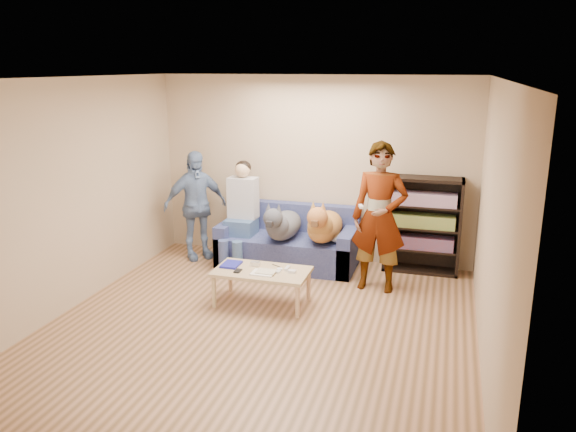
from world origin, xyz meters
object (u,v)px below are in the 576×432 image
(bookshelf, at_px, (423,223))
(person_seated, at_px, (241,210))
(person_standing_left, at_px, (195,205))
(dog_gray, at_px, (282,224))
(dog_tan, at_px, (324,225))
(person_standing_right, at_px, (379,217))
(sofa, at_px, (289,245))
(coffee_table, at_px, (262,274))
(notebook_blue, at_px, (231,264))
(camera_silver, at_px, (255,264))

(bookshelf, bearing_deg, person_seated, -171.66)
(person_standing_left, bearing_deg, dog_gray, -48.71)
(dog_tan, bearing_deg, person_standing_right, -26.70)
(sofa, distance_m, bookshelf, 1.86)
(dog_gray, distance_m, dog_tan, 0.56)
(coffee_table, bearing_deg, notebook_blue, 172.87)
(camera_silver, distance_m, dog_gray, 1.07)
(dog_tan, height_order, coffee_table, dog_tan)
(person_seated, relative_size, dog_gray, 1.17)
(person_standing_right, relative_size, person_seated, 1.26)
(notebook_blue, relative_size, camera_silver, 2.36)
(notebook_blue, height_order, person_seated, person_seated)
(person_standing_right, height_order, notebook_blue, person_standing_right)
(person_standing_left, height_order, dog_tan, person_standing_left)
(dog_tan, xyz_separation_m, coffee_table, (-0.45, -1.24, -0.28))
(dog_tan, relative_size, bookshelf, 0.91)
(sofa, distance_m, person_seated, 0.83)
(person_standing_right, distance_m, dog_gray, 1.41)
(notebook_blue, distance_m, camera_silver, 0.29)
(person_standing_left, xyz_separation_m, dog_tan, (1.89, -0.06, -0.13))
(person_standing_left, bearing_deg, camera_silver, -85.17)
(person_standing_left, relative_size, bookshelf, 1.21)
(dog_tan, bearing_deg, sofa, 162.25)
(notebook_blue, relative_size, dog_gray, 0.21)
(camera_silver, height_order, dog_tan, dog_tan)
(person_seated, height_order, bookshelf, person_seated)
(bookshelf, bearing_deg, coffee_table, -136.20)
(person_seated, distance_m, bookshelf, 2.49)
(sofa, height_order, coffee_table, sofa)
(sofa, bearing_deg, dog_tan, -17.75)
(coffee_table, bearing_deg, dog_gray, 95.26)
(sofa, bearing_deg, dog_gray, -96.20)
(person_standing_left, distance_m, camera_silver, 1.80)
(person_standing_right, xyz_separation_m, notebook_blue, (-1.63, -0.80, -0.49))
(dog_gray, bearing_deg, person_seated, 170.13)
(person_standing_left, xyz_separation_m, coffee_table, (1.44, -1.30, -0.41))
(sofa, height_order, dog_tan, dog_tan)
(person_standing_right, height_order, person_seated, person_standing_right)
(dog_gray, relative_size, bookshelf, 0.96)
(bookshelf, bearing_deg, sofa, -172.60)
(camera_silver, relative_size, dog_tan, 0.09)
(notebook_blue, height_order, camera_silver, camera_silver)
(dog_tan, bearing_deg, camera_silver, -116.99)
(sofa, bearing_deg, notebook_blue, -103.11)
(dog_gray, relative_size, dog_tan, 1.06)
(bookshelf, bearing_deg, person_standing_left, -173.75)
(person_standing_left, distance_m, dog_tan, 1.90)
(person_standing_right, bearing_deg, sofa, 159.94)
(person_standing_left, relative_size, notebook_blue, 6.03)
(sofa, relative_size, dog_gray, 1.52)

